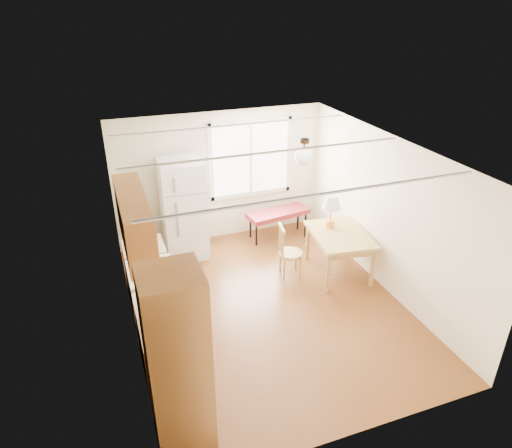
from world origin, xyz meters
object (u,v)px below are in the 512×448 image
chair (286,248)px  dining_table (340,239)px  refrigerator (184,209)px  bench (278,214)px

chair → dining_table: bearing=-3.9°
refrigerator → bench: 1.89m
bench → refrigerator: bearing=172.1°
bench → dining_table: bearing=-81.1°
refrigerator → dining_table: size_ratio=1.38×
refrigerator → chair: 1.98m
bench → dining_table: size_ratio=0.97×
dining_table → chair: (-0.90, 0.21, -0.12)m
refrigerator → chair: refrigerator is taller
refrigerator → chair: bearing=-40.1°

